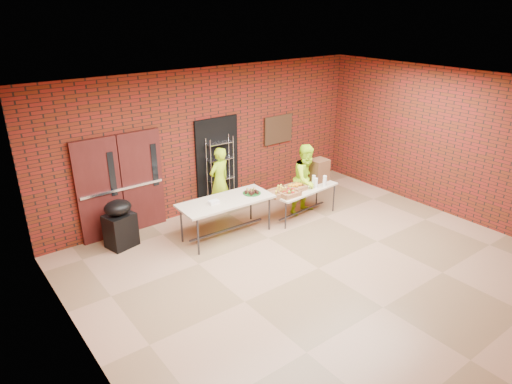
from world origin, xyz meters
TOP-DOWN VIEW (x-y plane):
  - room at (0.00, 0.00)m, footprint 8.08×7.08m
  - double_doors at (-2.20, 3.44)m, footprint 1.78×0.12m
  - dark_doorway at (0.10, 3.46)m, footprint 1.10×0.06m
  - bronze_plaque at (1.90, 3.45)m, footprint 0.85×0.04m
  - wire_rack at (0.09, 3.32)m, footprint 0.63×0.23m
  - table_left at (-0.61, 2.06)m, footprint 1.96×0.88m
  - table_right at (1.27, 1.83)m, footprint 1.68×0.81m
  - basket_bananas at (0.58, 1.84)m, footprint 0.43×0.34m
  - basket_oranges at (1.05, 1.84)m, footprint 0.43×0.33m
  - basket_apples at (0.74, 1.68)m, footprint 0.43×0.33m
  - muffin_tray at (0.01, 2.02)m, footprint 0.37×0.37m
  - napkin_box at (-0.89, 2.06)m, footprint 0.20×0.13m
  - coffee_dispenser at (1.86, 1.95)m, footprint 0.38×0.34m
  - cup_stack_front at (1.52, 1.67)m, footprint 0.07×0.07m
  - cup_stack_mid at (1.71, 1.61)m, footprint 0.08×0.08m
  - cup_stack_back at (1.58, 1.81)m, footprint 0.08×0.08m
  - covered_grill at (-2.50, 2.95)m, footprint 0.62×0.56m
  - volunteer_woman at (-0.09, 3.10)m, footprint 0.63×0.49m
  - volunteer_man at (1.47, 1.93)m, footprint 0.82×0.67m

SIDE VIEW (x-z plane):
  - covered_grill at x=-2.50m, z-range 0.00..0.97m
  - table_right at x=1.27m, z-range 0.28..0.95m
  - basket_apples at x=0.74m, z-range 0.66..0.79m
  - basket_oranges at x=1.05m, z-range 0.66..0.79m
  - table_left at x=-0.61m, z-range 0.33..1.12m
  - basket_bananas at x=0.58m, z-range 0.66..0.80m
  - volunteer_woman at x=-0.09m, z-range 0.00..1.54m
  - cup_stack_front at x=1.52m, z-range 0.67..0.89m
  - cup_stack_back at x=1.58m, z-range 0.67..0.90m
  - cup_stack_mid at x=1.71m, z-range 0.67..0.92m
  - volunteer_man at x=1.47m, z-range 0.00..1.60m
  - napkin_box at x=-0.89m, z-range 0.79..0.86m
  - muffin_tray at x=0.01m, z-range 0.79..0.88m
  - wire_rack at x=0.09m, z-range 0.00..1.70m
  - coffee_dispenser at x=1.86m, z-range 0.67..1.17m
  - dark_doorway at x=0.10m, z-range 0.00..2.10m
  - double_doors at x=-2.20m, z-range 0.00..2.10m
  - bronze_plaque at x=1.90m, z-range 1.20..1.90m
  - room at x=0.00m, z-range -0.04..3.24m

